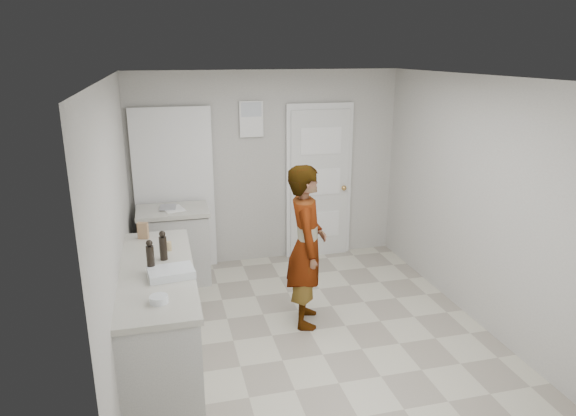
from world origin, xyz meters
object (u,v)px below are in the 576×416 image
object	(u,v)px
oil_cruet_b	(150,257)
baking_dish	(171,273)
spice_jar	(169,246)
person	(306,246)
cake_mix_box	(143,231)
oil_cruet_a	(163,246)
egg_bowl	(159,299)

from	to	relation	value
oil_cruet_b	baking_dish	distance (m)	0.22
spice_jar	baking_dish	world-z (taller)	spice_jar
spice_jar	person	bearing A→B (deg)	-0.16
cake_mix_box	oil_cruet_a	distance (m)	0.63
oil_cruet_a	egg_bowl	xyz separation A→B (m)	(-0.05, -0.84, -0.10)
spice_jar	baking_dish	bearing A→B (deg)	-89.77
cake_mix_box	egg_bowl	size ratio (longest dim) A/B	1.20
person	cake_mix_box	distance (m)	1.64
person	baking_dish	distance (m)	1.47
baking_dish	person	bearing A→B (deg)	23.74
oil_cruet_a	oil_cruet_b	bearing A→B (deg)	-111.64
spice_jar	egg_bowl	size ratio (longest dim) A/B	0.61
person	oil_cruet_a	xyz separation A→B (m)	(-1.39, -0.21, 0.22)
cake_mix_box	baking_dish	size ratio (longest dim) A/B	0.42
egg_bowl	baking_dish	bearing A→B (deg)	77.24
spice_jar	oil_cruet_b	distance (m)	0.52
cake_mix_box	spice_jar	distance (m)	0.46
cake_mix_box	oil_cruet_b	xyz separation A→B (m)	(0.08, -0.87, 0.06)
person	egg_bowl	size ratio (longest dim) A/B	11.97
oil_cruet_a	oil_cruet_b	xyz separation A→B (m)	(-0.11, -0.27, 0.01)
oil_cruet_b	baking_dish	xyz separation A→B (m)	(0.16, -0.11, -0.11)
person	baking_dish	size ratio (longest dim) A/B	4.22
spice_jar	oil_cruet_a	bearing A→B (deg)	-102.66
oil_cruet_a	baking_dish	size ratio (longest dim) A/B	0.69
person	cake_mix_box	size ratio (longest dim) A/B	9.98
person	egg_bowl	xyz separation A→B (m)	(-1.45, -1.05, 0.11)
baking_dish	oil_cruet_b	bearing A→B (deg)	145.27
oil_cruet_b	egg_bowl	distance (m)	0.58
cake_mix_box	spice_jar	size ratio (longest dim) A/B	1.95
baking_dish	egg_bowl	xyz separation A→B (m)	(-0.10, -0.46, -0.00)
cake_mix_box	oil_cruet_a	xyz separation A→B (m)	(0.19, -0.60, 0.05)
cake_mix_box	oil_cruet_a	size ratio (longest dim) A/B	0.62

